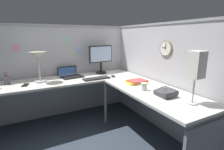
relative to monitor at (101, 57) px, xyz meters
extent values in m
plane|color=#2D3842|center=(-0.30, -0.64, -1.02)|extent=(6.80, 6.80, 0.00)
cube|color=#B2B2B7|center=(-0.67, 0.23, -0.25)|extent=(2.57, 0.10, 1.55)
cube|color=#939399|center=(-0.67, 0.23, 0.54)|extent=(2.57, 0.12, 0.03)
cube|color=#B2B2B7|center=(0.57, -0.90, -0.25)|extent=(0.10, 2.37, 1.55)
cube|color=#939399|center=(0.57, -0.90, 0.54)|extent=(0.12, 2.37, 0.03)
cube|color=beige|center=(-0.68, -0.17, -0.31)|extent=(2.35, 0.66, 0.03)
cube|color=beige|center=(0.17, -1.24, -0.31)|extent=(0.66, 1.49, 0.03)
cylinder|color=slate|center=(-0.14, -0.48, -0.67)|extent=(0.05, 0.05, 0.70)
cylinder|color=black|center=(0.00, 0.00, -0.28)|extent=(0.20, 0.20, 0.02)
cylinder|color=black|center=(0.00, 0.00, -0.18)|extent=(0.04, 0.04, 0.20)
cube|color=black|center=(0.00, 0.00, 0.06)|extent=(0.46, 0.08, 0.30)
cube|color=#99B2D1|center=(0.00, -0.02, 0.06)|extent=(0.42, 0.05, 0.26)
cube|color=black|center=(-0.56, -0.08, -0.29)|extent=(0.37, 0.29, 0.02)
cube|color=black|center=(-0.56, -0.08, -0.28)|extent=(0.31, 0.22, 0.00)
cube|color=black|center=(-0.59, 0.14, -0.25)|extent=(0.35, 0.12, 0.22)
cube|color=#4C84D8|center=(-0.59, 0.14, -0.25)|extent=(0.31, 0.10, 0.18)
cube|color=#232326|center=(-0.25, -0.38, -0.28)|extent=(0.43, 0.15, 0.02)
ellipsoid|color=#232326|center=(0.05, -0.37, -0.28)|extent=(0.06, 0.10, 0.03)
cylinder|color=#B7BABF|center=(-1.05, -0.15, -0.29)|extent=(0.17, 0.17, 0.02)
cylinder|color=#B7BABF|center=(-1.05, -0.15, -0.09)|extent=(0.02, 0.02, 0.38)
cone|color=#B2A88C|center=(-1.05, -0.15, 0.11)|extent=(0.24, 0.24, 0.09)
cylinder|color=#4C4C51|center=(-1.48, -0.07, -0.24)|extent=(0.08, 0.08, 0.10)
cylinder|color=#1E1EB2|center=(-1.49, -0.06, -0.18)|extent=(0.01, 0.02, 0.13)
cylinder|color=#B21E1E|center=(-1.46, -0.08, -0.18)|extent=(0.01, 0.02, 0.13)
cylinder|color=#D8591E|center=(-1.47, -0.06, -0.17)|extent=(0.03, 0.03, 0.01)
cube|color=black|center=(-1.25, -0.24, -0.29)|extent=(0.11, 0.16, 0.01)
cube|color=#38383D|center=(0.16, -1.45, -0.26)|extent=(0.20, 0.21, 0.10)
cube|color=#8CA58C|center=(0.16, -1.42, -0.22)|extent=(0.02, 0.09, 0.04)
cube|color=#38383D|center=(0.15, -1.53, -0.24)|extent=(0.19, 0.05, 0.04)
cube|color=yellow|center=(0.18, -0.85, -0.28)|extent=(0.30, 0.24, 0.02)
cube|color=#BF3F38|center=(0.19, -0.86, -0.26)|extent=(0.27, 0.20, 0.02)
cylinder|color=#B7BABF|center=(0.23, -1.74, -0.29)|extent=(0.11, 0.11, 0.01)
cylinder|color=#B7BABF|center=(0.23, -1.74, -0.15)|extent=(0.02, 0.02, 0.27)
cube|color=silver|center=(0.23, -1.74, 0.11)|extent=(0.13, 0.13, 0.26)
cylinder|color=silver|center=(0.07, -1.17, -0.25)|extent=(0.08, 0.08, 0.10)
cylinder|color=olive|center=(0.52, -1.05, 0.20)|extent=(0.03, 0.22, 0.22)
cylinder|color=white|center=(0.50, -1.05, 0.20)|extent=(0.00, 0.19, 0.19)
cube|color=black|center=(0.50, -1.03, 0.21)|extent=(0.00, 0.06, 0.01)
cube|color=black|center=(0.50, -1.06, 0.24)|extent=(0.00, 0.01, 0.08)
cube|color=#99B7E5|center=(-0.34, 0.18, 0.13)|extent=(0.10, 0.00, 0.08)
cube|color=#8CCC99|center=(-0.58, 0.18, 0.31)|extent=(0.06, 0.00, 0.09)
cube|color=pink|center=(-1.33, 0.18, 0.20)|extent=(0.10, 0.00, 0.09)
camera|label=1|loc=(-1.21, -2.77, 0.37)|focal=26.86mm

